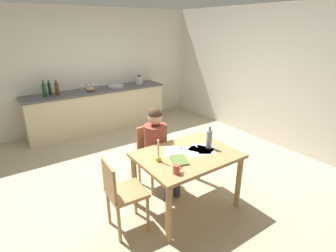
{
  "coord_description": "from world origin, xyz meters",
  "views": [
    {
      "loc": [
        -1.92,
        -3.31,
        2.21
      ],
      "look_at": [
        0.09,
        -0.38,
        0.85
      ],
      "focal_mm": 28.07,
      "sensor_mm": 36.0,
      "label": 1
    }
  ],
  "objects_px": {
    "book_magazine": "(179,160)",
    "bottle_wine_red": "(57,89)",
    "bottle_oil": "(44,90)",
    "mixing_bowl": "(91,89)",
    "dining_table": "(187,162)",
    "wine_glass_back_right": "(81,85)",
    "candlestick": "(158,155)",
    "wine_glass_back_left": "(88,84)",
    "person_seated": "(158,145)",
    "wine_bottle_on_table": "(209,139)",
    "stovetop_kettle": "(139,80)",
    "coffee_mug": "(177,169)",
    "chair_side_empty": "(121,192)",
    "wine_glass_by_kettle": "(92,84)",
    "bottle_vinegar": "(50,89)",
    "wine_glass_near_sink": "(97,83)",
    "chair_at_table": "(153,153)",
    "sink_unit": "(116,86)"
  },
  "relations": [
    {
      "from": "bottle_vinegar",
      "to": "wine_glass_back_right",
      "type": "distance_m",
      "value": 0.67
    },
    {
      "from": "person_seated",
      "to": "wine_bottle_on_table",
      "type": "height_order",
      "value": "person_seated"
    },
    {
      "from": "dining_table",
      "to": "candlestick",
      "type": "height_order",
      "value": "candlestick"
    },
    {
      "from": "person_seated",
      "to": "bottle_vinegar",
      "type": "height_order",
      "value": "bottle_vinegar"
    },
    {
      "from": "book_magazine",
      "to": "wine_glass_back_left",
      "type": "height_order",
      "value": "wine_glass_back_left"
    },
    {
      "from": "person_seated",
      "to": "stovetop_kettle",
      "type": "xyz_separation_m",
      "value": [
        1.24,
        2.78,
        0.32
      ]
    },
    {
      "from": "candlestick",
      "to": "wine_glass_back_left",
      "type": "distance_m",
      "value": 3.46
    },
    {
      "from": "chair_at_table",
      "to": "mixing_bowl",
      "type": "xyz_separation_m",
      "value": [
        0.04,
        2.59,
        0.44
      ]
    },
    {
      "from": "chair_at_table",
      "to": "coffee_mug",
      "type": "bearing_deg",
      "value": -106.83
    },
    {
      "from": "stovetop_kettle",
      "to": "wine_glass_back_left",
      "type": "distance_m",
      "value": 1.19
    },
    {
      "from": "stovetop_kettle",
      "to": "wine_glass_back_left",
      "type": "relative_size",
      "value": 1.43
    },
    {
      "from": "coffee_mug",
      "to": "bottle_oil",
      "type": "xyz_separation_m",
      "value": [
        -0.58,
        3.59,
        0.23
      ]
    },
    {
      "from": "mixing_bowl",
      "to": "wine_bottle_on_table",
      "type": "bearing_deg",
      "value": -83.61
    },
    {
      "from": "chair_at_table",
      "to": "bottle_vinegar",
      "type": "height_order",
      "value": "bottle_vinegar"
    },
    {
      "from": "wine_bottle_on_table",
      "to": "bottle_vinegar",
      "type": "xyz_separation_m",
      "value": [
        -1.16,
        3.41,
        0.15
      ]
    },
    {
      "from": "bottle_oil",
      "to": "mixing_bowl",
      "type": "distance_m",
      "value": 0.91
    },
    {
      "from": "candlestick",
      "to": "bottle_oil",
      "type": "height_order",
      "value": "bottle_oil"
    },
    {
      "from": "stovetop_kettle",
      "to": "dining_table",
      "type": "bearing_deg",
      "value": -109.35
    },
    {
      "from": "dining_table",
      "to": "candlestick",
      "type": "distance_m",
      "value": 0.43
    },
    {
      "from": "chair_side_empty",
      "to": "candlestick",
      "type": "relative_size",
      "value": 3.29
    },
    {
      "from": "wine_bottle_on_table",
      "to": "bottle_vinegar",
      "type": "bearing_deg",
      "value": 108.83
    },
    {
      "from": "dining_table",
      "to": "wine_glass_by_kettle",
      "type": "xyz_separation_m",
      "value": [
        0.08,
        3.47,
        0.37
      ]
    },
    {
      "from": "bottle_wine_red",
      "to": "wine_glass_near_sink",
      "type": "bearing_deg",
      "value": 9.99
    },
    {
      "from": "coffee_mug",
      "to": "mixing_bowl",
      "type": "relative_size",
      "value": 0.58
    },
    {
      "from": "coffee_mug",
      "to": "wine_bottle_on_table",
      "type": "height_order",
      "value": "wine_bottle_on_table"
    },
    {
      "from": "dining_table",
      "to": "wine_glass_back_right",
      "type": "height_order",
      "value": "wine_glass_back_right"
    },
    {
      "from": "chair_at_table",
      "to": "wine_glass_back_left",
      "type": "height_order",
      "value": "wine_glass_back_left"
    },
    {
      "from": "wine_glass_back_left",
      "to": "wine_bottle_on_table",
      "type": "bearing_deg",
      "value": -84.41
    },
    {
      "from": "bottle_oil",
      "to": "dining_table",
      "type": "bearing_deg",
      "value": -73.97
    },
    {
      "from": "wine_bottle_on_table",
      "to": "wine_glass_by_kettle",
      "type": "relative_size",
      "value": 1.91
    },
    {
      "from": "dining_table",
      "to": "wine_glass_back_right",
      "type": "relative_size",
      "value": 7.75
    },
    {
      "from": "sink_unit",
      "to": "bottle_oil",
      "type": "height_order",
      "value": "bottle_oil"
    },
    {
      "from": "wine_bottle_on_table",
      "to": "wine_glass_near_sink",
      "type": "xyz_separation_m",
      "value": [
        -0.16,
        3.5,
        0.13
      ]
    },
    {
      "from": "wine_glass_by_kettle",
      "to": "wine_glass_back_right",
      "type": "xyz_separation_m",
      "value": [
        -0.25,
        0.0,
        0.0
      ]
    },
    {
      "from": "book_magazine",
      "to": "bottle_wine_red",
      "type": "relative_size",
      "value": 0.86
    },
    {
      "from": "wine_glass_near_sink",
      "to": "wine_glass_back_right",
      "type": "distance_m",
      "value": 0.34
    },
    {
      "from": "person_seated",
      "to": "book_magazine",
      "type": "height_order",
      "value": "person_seated"
    },
    {
      "from": "coffee_mug",
      "to": "bottle_oil",
      "type": "relative_size",
      "value": 0.35
    },
    {
      "from": "coffee_mug",
      "to": "wine_bottle_on_table",
      "type": "xyz_separation_m",
      "value": [
        0.7,
        0.26,
        0.07
      ]
    },
    {
      "from": "chair_side_empty",
      "to": "bottle_vinegar",
      "type": "distance_m",
      "value": 3.36
    },
    {
      "from": "mixing_bowl",
      "to": "wine_glass_back_left",
      "type": "distance_m",
      "value": 0.21
    },
    {
      "from": "dining_table",
      "to": "coffee_mug",
      "type": "xyz_separation_m",
      "value": [
        -0.37,
        -0.29,
        0.16
      ]
    },
    {
      "from": "bottle_wine_red",
      "to": "stovetop_kettle",
      "type": "height_order",
      "value": "bottle_wine_red"
    },
    {
      "from": "chair_side_empty",
      "to": "wine_glass_near_sink",
      "type": "height_order",
      "value": "wine_glass_near_sink"
    },
    {
      "from": "wine_glass_back_left",
      "to": "dining_table",
      "type": "bearing_deg",
      "value": -89.76
    },
    {
      "from": "stovetop_kettle",
      "to": "wine_glass_back_left",
      "type": "height_order",
      "value": "stovetop_kettle"
    },
    {
      "from": "person_seated",
      "to": "bottle_oil",
      "type": "height_order",
      "value": "bottle_oil"
    },
    {
      "from": "chair_side_empty",
      "to": "mixing_bowl",
      "type": "xyz_separation_m",
      "value": [
        0.82,
        3.21,
        0.44
      ]
    },
    {
      "from": "wine_glass_near_sink",
      "to": "wine_glass_by_kettle",
      "type": "relative_size",
      "value": 1.0
    },
    {
      "from": "candlestick",
      "to": "wine_glass_by_kettle",
      "type": "height_order",
      "value": "wine_glass_by_kettle"
    }
  ]
}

